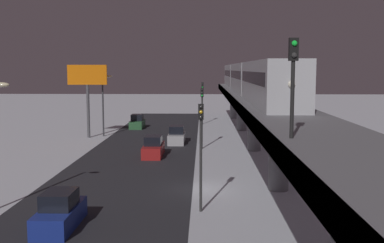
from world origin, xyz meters
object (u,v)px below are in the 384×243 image
(traffic_light_near, at_px, (201,142))
(traffic_light_mid, at_px, (202,109))
(sedan_blue, at_px, (60,213))
(traffic_light_far, at_px, (202,97))
(sedan_green, at_px, (137,122))
(rail_signal, at_px, (293,70))
(sedan_red, at_px, (153,148))
(commercial_billboard, at_px, (87,82))
(sedan_silver, at_px, (177,136))
(subway_train, at_px, (247,77))

(traffic_light_near, height_order, traffic_light_mid, same)
(sedan_blue, distance_m, traffic_light_far, 46.27)
(sedan_green, xyz_separation_m, traffic_light_mid, (-9.30, 16.63, 3.40))
(traffic_light_near, bearing_deg, traffic_light_far, -90.00)
(rail_signal, distance_m, sedan_red, 27.56)
(traffic_light_near, height_order, commercial_billboard, commercial_billboard)
(rail_signal, bearing_deg, traffic_light_mid, -82.81)
(traffic_light_far, bearing_deg, traffic_light_mid, 90.00)
(sedan_green, distance_m, traffic_light_far, 10.96)
(sedan_green, bearing_deg, traffic_light_far, -153.20)
(sedan_silver, bearing_deg, rail_signal, -78.68)
(traffic_light_near, bearing_deg, commercial_billboard, -64.15)
(rail_signal, relative_size, sedan_blue, 0.90)
(traffic_light_mid, bearing_deg, sedan_blue, 72.78)
(rail_signal, bearing_deg, subway_train, -92.65)
(subway_train, distance_m, sedan_red, 16.73)
(subway_train, distance_m, traffic_light_near, 29.45)
(sedan_silver, relative_size, sedan_green, 1.12)
(sedan_red, bearing_deg, sedan_green, 102.49)
(sedan_red, bearing_deg, sedan_blue, -97.94)
(traffic_light_near, distance_m, traffic_light_far, 42.66)
(traffic_light_far, bearing_deg, subway_train, 111.24)
(sedan_red, distance_m, traffic_light_far, 26.12)
(rail_signal, bearing_deg, traffic_light_far, -85.82)
(subway_train, xyz_separation_m, commercial_billboard, (19.37, -0.06, -0.59))
(sedan_silver, bearing_deg, sedan_blue, -99.37)
(rail_signal, bearing_deg, sedan_blue, -24.36)
(sedan_silver, bearing_deg, traffic_light_far, 80.67)
(sedan_red, relative_size, commercial_billboard, 0.53)
(subway_train, height_order, sedan_green, subway_train)
(subway_train, xyz_separation_m, sedan_green, (14.70, -9.19, -6.62))
(rail_signal, distance_m, sedan_blue, 14.43)
(subway_train, xyz_separation_m, traffic_light_mid, (5.40, 7.45, -3.22))
(sedan_blue, height_order, traffic_light_near, traffic_light_near)
(subway_train, distance_m, sedan_green, 18.55)
(sedan_blue, distance_m, commercial_billboard, 32.92)
(commercial_billboard, bearing_deg, traffic_light_near, 115.85)
(sedan_red, distance_m, traffic_light_near, 18.15)
(rail_signal, height_order, traffic_light_near, rail_signal)
(sedan_blue, height_order, traffic_light_far, traffic_light_far)
(subway_train, relative_size, traffic_light_mid, 8.67)
(subway_train, relative_size, rail_signal, 13.87)
(sedan_green, relative_size, sedan_red, 0.87)
(sedan_red, height_order, traffic_light_far, traffic_light_far)
(sedan_red, height_order, commercial_billboard, commercial_billboard)
(sedan_silver, xyz_separation_m, commercial_billboard, (11.07, -3.83, 6.03))
(traffic_light_near, height_order, traffic_light_far, same)
(sedan_blue, bearing_deg, commercial_billboard, -78.47)
(subway_train, bearing_deg, sedan_blue, 67.83)
(sedan_green, height_order, traffic_light_far, traffic_light_far)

